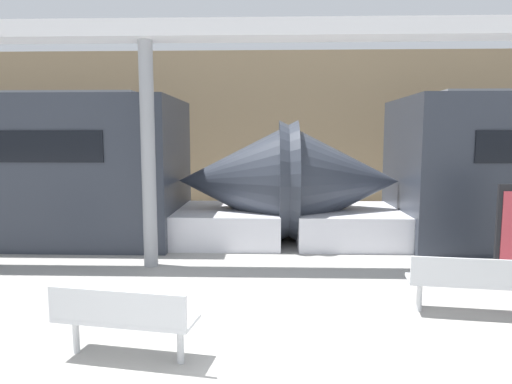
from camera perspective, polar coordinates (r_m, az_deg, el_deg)
station_wall at (r=14.88m, az=-0.62°, el=7.74°), size 56.00×0.20×5.00m
bench_near at (r=4.94m, az=-16.35°, el=-14.65°), size 1.51×0.67×0.78m
bench_far at (r=6.47m, az=25.59°, el=-9.86°), size 1.63×0.65×0.78m
support_column_near at (r=8.10m, az=-13.32°, el=4.40°), size 0.24×0.24×3.89m
canopy_beam at (r=8.28m, az=-13.74°, el=18.95°), size 28.00×0.60×0.28m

